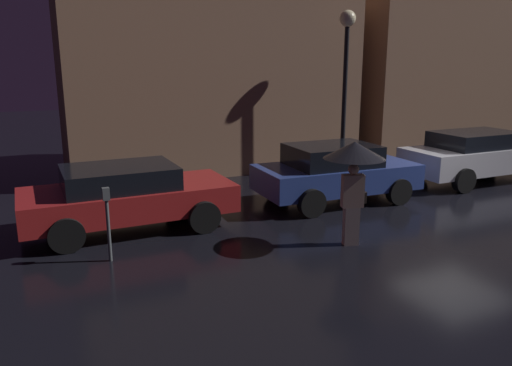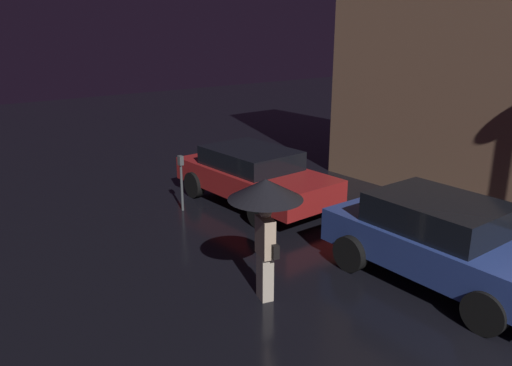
{
  "view_description": "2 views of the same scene",
  "coord_description": "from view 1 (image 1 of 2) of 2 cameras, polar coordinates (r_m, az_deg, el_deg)",
  "views": [
    {
      "loc": [
        -9.65,
        -8.83,
        3.45
      ],
      "look_at": [
        -5.61,
        0.1,
        1.04
      ],
      "focal_mm": 35.0,
      "sensor_mm": 36.0,
      "label": 1
    },
    {
      "loc": [
        1.21,
        -5.88,
        4.15
      ],
      "look_at": [
        -6.15,
        0.03,
        1.22
      ],
      "focal_mm": 35.0,
      "sensor_mm": 36.0,
      "label": 2
    }
  ],
  "objects": [
    {
      "name": "parked_car_red",
      "position": [
        10.74,
        -14.53,
        -1.33
      ],
      "size": [
        4.32,
        2.07,
        1.35
      ],
      "rotation": [
        0.0,
        0.0,
        0.02
      ],
      "color": "maroon",
      "rests_on": "ground"
    },
    {
      "name": "parked_car_silver",
      "position": [
        15.93,
        23.99,
        2.97
      ],
      "size": [
        4.6,
        1.96,
        1.47
      ],
      "rotation": [
        0.0,
        0.0,
        -0.0
      ],
      "color": "#B7B7BF",
      "rests_on": "ground"
    },
    {
      "name": "building_facade_right",
      "position": [
        22.19,
        22.46,
        12.01
      ],
      "size": [
        9.98,
        3.0,
        6.3
      ],
      "color": "#8C664C",
      "rests_on": "ground"
    },
    {
      "name": "street_lamp_near",
      "position": [
        15.54,
        10.26,
        14.07
      ],
      "size": [
        0.48,
        0.48,
        4.89
      ],
      "color": "black",
      "rests_on": "ground"
    },
    {
      "name": "pedestrian_with_umbrella",
      "position": [
        9.43,
        11.15,
        2.53
      ],
      "size": [
        1.15,
        1.15,
        2.0
      ],
      "rotation": [
        0.0,
        0.0,
        -0.3
      ],
      "color": "beige",
      "rests_on": "ground"
    },
    {
      "name": "parked_car_blue",
      "position": [
        12.57,
        9.05,
        1.27
      ],
      "size": [
        4.04,
        2.01,
        1.45
      ],
      "rotation": [
        0.0,
        0.0,
        -0.03
      ],
      "color": "navy",
      "rests_on": "ground"
    },
    {
      "name": "parking_meter",
      "position": [
        9.03,
        -16.6,
        -3.68
      ],
      "size": [
        0.12,
        0.1,
        1.34
      ],
      "color": "#4C5154",
      "rests_on": "ground"
    },
    {
      "name": "ground_plane",
      "position": [
        13.52,
        22.38,
        -2.04
      ],
      "size": [
        60.0,
        60.0,
        0.0
      ],
      "primitive_type": "plane",
      "color": "black"
    },
    {
      "name": "building_facade_left",
      "position": [
        16.3,
        -4.95,
        17.13
      ],
      "size": [
        9.24,
        3.0,
        8.82
      ],
      "color": "#8C664C",
      "rests_on": "ground"
    }
  ]
}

